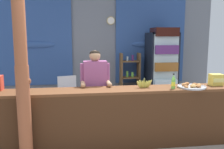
{
  "coord_description": "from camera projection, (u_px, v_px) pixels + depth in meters",
  "views": [
    {
      "loc": [
        -0.59,
        -3.33,
        1.74
      ],
      "look_at": [
        -0.02,
        0.75,
        1.1
      ],
      "focal_mm": 39.2,
      "sensor_mm": 36.0,
      "label": 1
    }
  ],
  "objects": [
    {
      "name": "ground_plane",
      "position": [
        110.0,
        128.0,
        4.7
      ],
      "size": [
        7.74,
        7.74,
        0.0
      ],
      "primitive_type": "plane",
      "color": "gray"
    },
    {
      "name": "back_wall_curtained",
      "position": [
        100.0,
        50.0,
        6.17
      ],
      "size": [
        5.76,
        0.22,
        2.74
      ],
      "color": "slate",
      "rests_on": "ground"
    },
    {
      "name": "stall_counter",
      "position": [
        111.0,
        113.0,
        3.76
      ],
      "size": [
        4.3,
        0.49,
        0.93
      ],
      "color": "brown",
      "rests_on": "ground"
    },
    {
      "name": "timber_post",
      "position": [
        22.0,
        70.0,
        3.21
      ],
      "size": [
        0.2,
        0.18,
        2.73
      ],
      "color": "#995133",
      "rests_on": "ground"
    },
    {
      "name": "drink_fridge",
      "position": [
        162.0,
        65.0,
        5.88
      ],
      "size": [
        0.67,
        0.71,
        1.94
      ],
      "color": "black",
      "rests_on": "ground"
    },
    {
      "name": "bottle_shelf_rack",
      "position": [
        130.0,
        79.0,
        6.05
      ],
      "size": [
        0.48,
        0.28,
        1.34
      ],
      "color": "brown",
      "rests_on": "ground"
    },
    {
      "name": "plastic_lawn_chair",
      "position": [
        69.0,
        93.0,
        5.44
      ],
      "size": [
        0.54,
        0.54,
        0.86
      ],
      "color": "silver",
      "rests_on": "ground"
    },
    {
      "name": "shopkeeper",
      "position": [
        95.0,
        83.0,
        4.19
      ],
      "size": [
        0.51,
        0.42,
        1.51
      ],
      "color": "#28282D",
      "rests_on": "ground"
    },
    {
      "name": "soda_bottle_lime_soda",
      "position": [
        173.0,
        82.0,
        3.83
      ],
      "size": [
        0.06,
        0.06,
        0.24
      ],
      "color": "#75C64C",
      "rests_on": "stall_counter"
    },
    {
      "name": "snack_box_instant_noodle",
      "position": [
        216.0,
        80.0,
        4.11
      ],
      "size": [
        0.2,
        0.16,
        0.19
      ],
      "color": "#EAD14C",
      "rests_on": "stall_counter"
    },
    {
      "name": "pastry_tray",
      "position": [
        192.0,
        86.0,
        3.92
      ],
      "size": [
        0.45,
        0.45,
        0.07
      ],
      "color": "#BCBCC1",
      "rests_on": "stall_counter"
    },
    {
      "name": "banana_bunch",
      "position": [
        144.0,
        84.0,
        3.9
      ],
      "size": [
        0.27,
        0.05,
        0.16
      ],
      "color": "#CCC14C",
      "rests_on": "stall_counter"
    }
  ]
}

